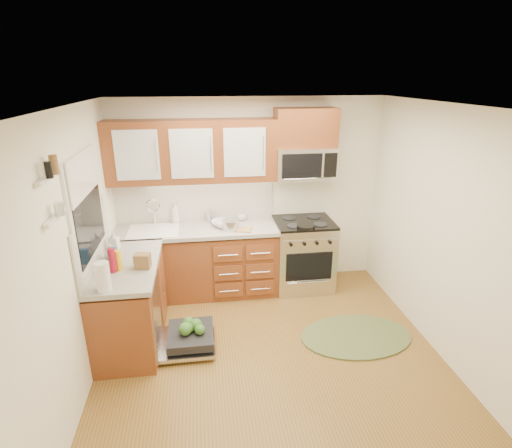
{
  "coord_description": "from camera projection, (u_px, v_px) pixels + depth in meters",
  "views": [
    {
      "loc": [
        -0.63,
        -3.33,
        2.74
      ],
      "look_at": [
        -0.04,
        0.85,
        1.16
      ],
      "focal_mm": 28.0,
      "sensor_mm": 36.0,
      "label": 1
    }
  ],
  "objects": [
    {
      "name": "blue_carton",
      "position": [
        113.0,
        255.0,
        4.11
      ],
      "size": [
        0.1,
        0.06,
        0.16
      ],
      "primitive_type": "cube",
      "rotation": [
        0.0,
        0.0,
        0.02
      ],
      "color": "#2265A0",
      "rests_on": "countertop_left"
    },
    {
      "name": "countertop_back",
      "position": [
        196.0,
        230.0,
        5.06
      ],
      "size": [
        2.07,
        0.64,
        0.05
      ],
      "primitive_type": "cube",
      "color": "#A5A097",
      "rests_on": "base_cabinet_back"
    },
    {
      "name": "wall_right",
      "position": [
        448.0,
        237.0,
        3.92
      ],
      "size": [
        0.04,
        3.5,
        2.5
      ],
      "primitive_type": "cube",
      "color": "white",
      "rests_on": "ground"
    },
    {
      "name": "wall_back",
      "position": [
        250.0,
        194.0,
        5.31
      ],
      "size": [
        3.5,
        0.04,
        2.5
      ],
      "primitive_type": "cube",
      "color": "white",
      "rests_on": "ground"
    },
    {
      "name": "sink",
      "position": [
        154.0,
        240.0,
        5.0
      ],
      "size": [
        0.62,
        0.5,
        0.26
      ],
      "primitive_type": null,
      "color": "white",
      "rests_on": "ground"
    },
    {
      "name": "bowl_a",
      "position": [
        222.0,
        223.0,
        5.12
      ],
      "size": [
        0.3,
        0.3,
        0.06
      ],
      "primitive_type": "imported",
      "rotation": [
        0.0,
        0.0,
        0.15
      ],
      "color": "#999999",
      "rests_on": "countertop_back"
    },
    {
      "name": "red_bottle",
      "position": [
        112.0,
        260.0,
        3.88
      ],
      "size": [
        0.08,
        0.08,
        0.25
      ],
      "primitive_type": "cylinder",
      "rotation": [
        0.0,
        0.0,
        0.32
      ],
      "color": "#A40D23",
      "rests_on": "countertop_left"
    },
    {
      "name": "stock_pot",
      "position": [
        231.0,
        225.0,
        4.98
      ],
      "size": [
        0.22,
        0.22,
        0.13
      ],
      "primitive_type": "cylinder",
      "rotation": [
        0.0,
        0.0,
        -0.05
      ],
      "color": "silver",
      "rests_on": "countertop_back"
    },
    {
      "name": "floor",
      "position": [
        271.0,
        357.0,
        4.13
      ],
      "size": [
        3.5,
        3.5,
        0.0
      ],
      "primitive_type": "plane",
      "color": "brown",
      "rests_on": "ground"
    },
    {
      "name": "backsplash_left",
      "position": [
        92.0,
        239.0,
        3.97
      ],
      "size": [
        0.02,
        1.25,
        0.57
      ],
      "primitive_type": "cube",
      "color": "beige",
      "rests_on": "ground"
    },
    {
      "name": "dishwasher",
      "position": [
        187.0,
        339.0,
        4.26
      ],
      "size": [
        0.7,
        0.6,
        0.2
      ],
      "primitive_type": null,
      "color": "silver",
      "rests_on": "ground"
    },
    {
      "name": "base_cabinet_left",
      "position": [
        130.0,
        305.0,
        4.28
      ],
      "size": [
        0.6,
        1.25,
        0.85
      ],
      "primitive_type": "cube",
      "color": "#632C16",
      "rests_on": "ground"
    },
    {
      "name": "ceiling",
      "position": [
        275.0,
        107.0,
        3.25
      ],
      "size": [
        3.5,
        3.5,
        0.0
      ],
      "primitive_type": "plane",
      "rotation": [
        3.14,
        0.0,
        0.0
      ],
      "color": "white",
      "rests_on": "ground"
    },
    {
      "name": "skillet",
      "position": [
        306.0,
        227.0,
        4.97
      ],
      "size": [
        0.26,
        0.26,
        0.04
      ],
      "primitive_type": "cylinder",
      "rotation": [
        0.0,
        0.0,
        0.15
      ],
      "color": "black",
      "rests_on": "range"
    },
    {
      "name": "soap_bottle_b",
      "position": [
        114.0,
        240.0,
        4.4
      ],
      "size": [
        0.11,
        0.12,
        0.21
      ],
      "primitive_type": "imported",
      "rotation": [
        0.0,
        0.0,
        -0.21
      ],
      "color": "#999999",
      "rests_on": "countertop_left"
    },
    {
      "name": "soap_bottle_c",
      "position": [
        110.0,
        251.0,
        4.19
      ],
      "size": [
        0.14,
        0.14,
        0.16
      ],
      "primitive_type": "imported",
      "rotation": [
        0.0,
        0.0,
        -0.2
      ],
      "color": "#999999",
      "rests_on": "countertop_left"
    },
    {
      "name": "rug",
      "position": [
        356.0,
        336.0,
        4.45
      ],
      "size": [
        1.47,
        1.25,
        0.02
      ],
      "primitive_type": null,
      "rotation": [
        0.0,
        0.0,
        0.42
      ],
      "color": "#566339",
      "rests_on": "ground"
    },
    {
      "name": "shelf_lower",
      "position": [
        55.0,
        217.0,
        2.97
      ],
      "size": [
        0.04,
        0.4,
        0.03
      ],
      "primitive_type": "cube",
      "color": "white",
      "rests_on": "ground"
    },
    {
      "name": "mustard_bottle",
      "position": [
        119.0,
        260.0,
        3.94
      ],
      "size": [
        0.09,
        0.09,
        0.21
      ],
      "primitive_type": "cylinder",
      "rotation": [
        0.0,
        0.0,
        0.36
      ],
      "color": "yellow",
      "rests_on": "countertop_left"
    },
    {
      "name": "wall_front",
      "position": [
        333.0,
        382.0,
        2.07
      ],
      "size": [
        3.5,
        0.04,
        2.5
      ],
      "primitive_type": "cube",
      "color": "white",
      "rests_on": "ground"
    },
    {
      "name": "bowl_b",
      "position": [
        225.0,
        225.0,
        5.06
      ],
      "size": [
        0.3,
        0.3,
        0.08
      ],
      "primitive_type": "imported",
      "rotation": [
        0.0,
        0.0,
        0.25
      ],
      "color": "#999999",
      "rests_on": "countertop_back"
    },
    {
      "name": "microwave",
      "position": [
        304.0,
        163.0,
        5.06
      ],
      "size": [
        0.76,
        0.38,
        0.4
      ],
      "primitive_type": null,
      "color": "silver",
      "rests_on": "ground"
    },
    {
      "name": "wooden_box",
      "position": [
        143.0,
        261.0,
        3.98
      ],
      "size": [
        0.17,
        0.13,
        0.15
      ],
      "primitive_type": "cube",
      "rotation": [
        0.0,
        0.0,
        -0.13
      ],
      "color": "brown",
      "rests_on": "countertop_left"
    },
    {
      "name": "backsplash_back",
      "position": [
        195.0,
        200.0,
        5.22
      ],
      "size": [
        2.05,
        0.02,
        0.57
      ],
      "primitive_type": "cube",
      "color": "beige",
      "rests_on": "ground"
    },
    {
      "name": "range",
      "position": [
        303.0,
        254.0,
        5.38
      ],
      "size": [
        0.76,
        0.64,
        0.95
      ],
      "primitive_type": null,
      "color": "silver",
      "rests_on": "ground"
    },
    {
      "name": "cutting_board",
      "position": [
        241.0,
        230.0,
        4.98
      ],
      "size": [
        0.3,
        0.24,
        0.02
      ],
      "primitive_type": "cube",
      "rotation": [
        0.0,
        0.0,
        -0.29
      ],
      "color": "#AD784F",
      "rests_on": "countertop_back"
    },
    {
      "name": "window_blind",
      "position": [
        84.0,
        174.0,
        3.71
      ],
      "size": [
        0.02,
        0.96,
        0.4
      ],
      "primitive_type": "cube",
      "color": "white",
      "rests_on": "ground"
    },
    {
      "name": "paper_towel_roll",
      "position": [
        103.0,
        277.0,
        3.54
      ],
      "size": [
        0.16,
        0.16,
        0.28
      ],
      "primitive_type": "cylinder",
      "rotation": [
        0.0,
        0.0,
        -0.28
      ],
      "color": "white",
      "rests_on": "countertop_left"
    },
    {
      "name": "base_cabinet_back",
      "position": [
        198.0,
        263.0,
        5.23
      ],
      "size": [
        2.05,
        0.6,
        0.85
      ],
      "primitive_type": "cube",
      "color": "#632C16",
      "rests_on": "ground"
    },
    {
      "name": "countertop_left",
      "position": [
        126.0,
        266.0,
        4.11
      ],
      "size": [
        0.64,
        1.27,
        0.05
      ],
      "primitive_type": "cube",
      "color": "#A5A097",
      "rests_on": "base_cabinet_left"
    },
    {
      "name": "cabinet_over_mw",
      "position": [
        305.0,
        127.0,
        4.93
      ],
      "size": [
        0.76,
        0.35,
        0.47
      ],
      "primitive_type": "cube",
      "color": "#632C16",
      "rests_on": "ground"
    },
    {
      "name": "canister",
      "position": [
        210.0,
        216.0,
        5.23
      ],
      "size": [
        0.12,
        0.12,
        0.16
      ],
      "primitive_type": "cylinder",
      "rotation": [
        0.0,
        0.0,
        0.32
      ],
      "color": "silver",
      "rests_on": "countertop_back"
    },
    {
      "name": "upper_cabinets",
      "position": [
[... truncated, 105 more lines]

